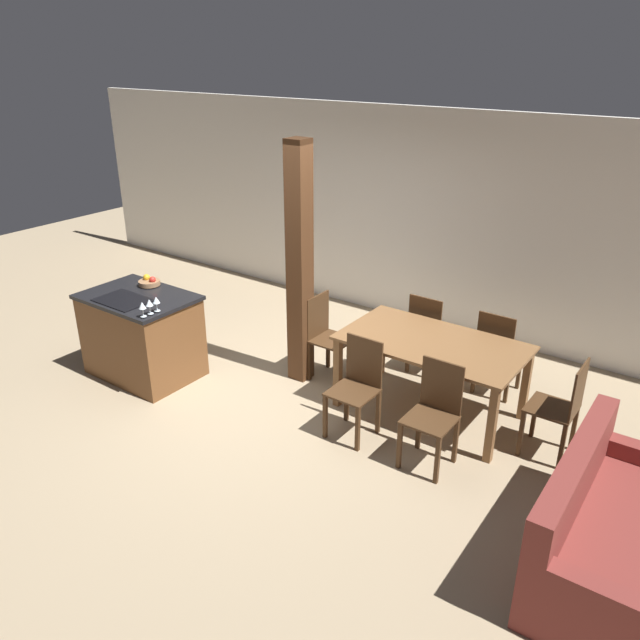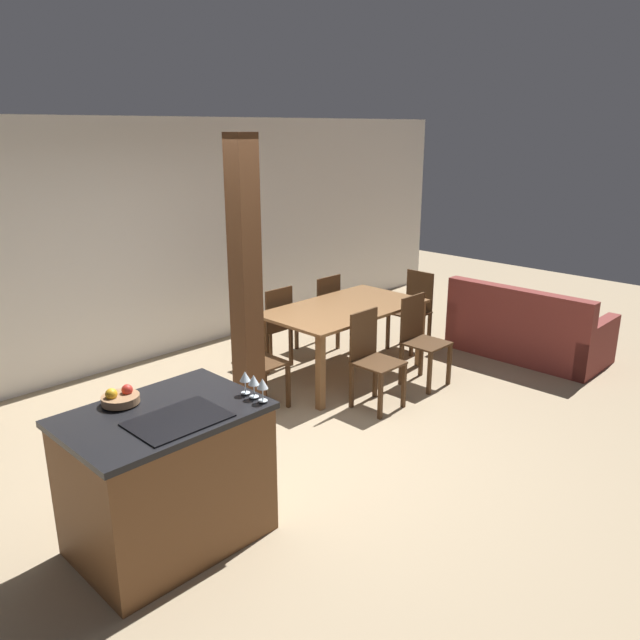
% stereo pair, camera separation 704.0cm
% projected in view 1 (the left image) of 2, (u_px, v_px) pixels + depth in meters
% --- Properties ---
extents(ground_plane, '(16.00, 16.00, 0.00)m').
position_uv_depth(ground_plane, '(262.00, 396.00, 6.50)').
color(ground_plane, '#9E896B').
extents(wall_back, '(11.20, 0.08, 2.70)m').
position_uv_depth(wall_back, '(398.00, 216.00, 7.98)').
color(wall_back, silver).
rests_on(wall_back, ground_plane).
extents(kitchen_island, '(1.19, 0.84, 0.94)m').
position_uv_depth(kitchen_island, '(142.00, 335.00, 6.77)').
color(kitchen_island, brown).
rests_on(kitchen_island, ground_plane).
extents(fruit_bowl, '(0.24, 0.24, 0.11)m').
position_uv_depth(fruit_bowl, '(149.00, 282.00, 6.83)').
color(fruit_bowl, '#99704C').
rests_on(fruit_bowl, kitchen_island).
extents(wine_glass_near, '(0.07, 0.07, 0.15)m').
position_uv_depth(wine_glass_near, '(142.00, 306.00, 6.00)').
color(wine_glass_near, silver).
rests_on(wine_glass_near, kitchen_island).
extents(wine_glass_middle, '(0.07, 0.07, 0.15)m').
position_uv_depth(wine_glass_middle, '(149.00, 303.00, 6.06)').
color(wine_glass_middle, silver).
rests_on(wine_glass_middle, kitchen_island).
extents(wine_glass_far, '(0.07, 0.07, 0.15)m').
position_uv_depth(wine_glass_far, '(156.00, 300.00, 6.13)').
color(wine_glass_far, silver).
rests_on(wine_glass_far, kitchen_island).
extents(dining_table, '(1.73, 0.98, 0.77)m').
position_uv_depth(dining_table, '(432.00, 351.00, 5.96)').
color(dining_table, brown).
rests_on(dining_table, ground_plane).
extents(dining_chair_near_left, '(0.40, 0.40, 0.93)m').
position_uv_depth(dining_chair_near_left, '(357.00, 386.00, 5.71)').
color(dining_chair_near_left, '#472D19').
rests_on(dining_chair_near_left, ground_plane).
extents(dining_chair_near_right, '(0.40, 0.40, 0.93)m').
position_uv_depth(dining_chair_near_right, '(434.00, 412.00, 5.29)').
color(dining_chair_near_right, '#472D19').
rests_on(dining_chair_near_right, ground_plane).
extents(dining_chair_far_left, '(0.40, 0.40, 0.93)m').
position_uv_depth(dining_chair_far_left, '(428.00, 332.00, 6.77)').
color(dining_chair_far_left, '#472D19').
rests_on(dining_chair_far_left, ground_plane).
extents(dining_chair_far_right, '(0.40, 0.40, 0.93)m').
position_uv_depth(dining_chair_far_right, '(497.00, 351.00, 6.35)').
color(dining_chair_far_right, '#472D19').
rests_on(dining_chair_far_right, ground_plane).
extents(dining_chair_head_end, '(0.40, 0.40, 0.93)m').
position_uv_depth(dining_chair_head_end, '(327.00, 335.00, 6.70)').
color(dining_chair_head_end, '#472D19').
rests_on(dining_chair_head_end, ground_plane).
extents(dining_chair_foot_end, '(0.40, 0.40, 0.93)m').
position_uv_depth(dining_chair_foot_end, '(561.00, 407.00, 5.37)').
color(dining_chair_foot_end, '#472D19').
rests_on(dining_chair_foot_end, ground_plane).
extents(couch, '(0.90, 1.73, 0.87)m').
position_uv_depth(couch, '(613.00, 538.00, 4.23)').
color(couch, maroon).
rests_on(couch, ground_plane).
extents(timber_post, '(0.21, 0.21, 2.55)m').
position_uv_depth(timber_post, '(300.00, 267.00, 6.37)').
color(timber_post, '#4C2D19').
rests_on(timber_post, ground_plane).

